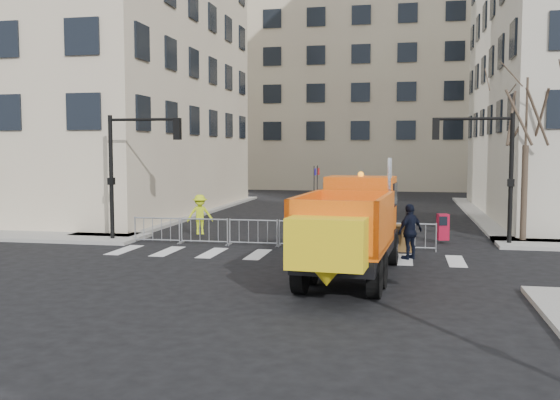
% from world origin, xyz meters
% --- Properties ---
extents(ground, '(120.00, 120.00, 0.00)m').
position_xyz_m(ground, '(0.00, 0.00, 0.00)').
color(ground, black).
rests_on(ground, ground).
extents(sidewalk_back, '(64.00, 5.00, 0.15)m').
position_xyz_m(sidewalk_back, '(0.00, 8.50, 0.07)').
color(sidewalk_back, gray).
rests_on(sidewalk_back, ground).
extents(building_left, '(24.00, 22.00, 26.00)m').
position_xyz_m(building_left, '(-20.00, 20.00, 13.00)').
color(building_left, beige).
rests_on(building_left, ground).
extents(building_far, '(30.00, 18.00, 24.00)m').
position_xyz_m(building_far, '(0.00, 52.00, 12.00)').
color(building_far, '#BCAA90').
rests_on(building_far, ground).
extents(traffic_light_left, '(0.18, 0.18, 5.40)m').
position_xyz_m(traffic_light_left, '(-8.00, 7.50, 2.70)').
color(traffic_light_left, black).
rests_on(traffic_light_left, ground).
extents(traffic_light_right, '(0.18, 0.18, 5.40)m').
position_xyz_m(traffic_light_right, '(8.50, 9.50, 2.70)').
color(traffic_light_right, black).
rests_on(traffic_light_right, ground).
extents(crowd_barriers, '(12.60, 0.60, 1.10)m').
position_xyz_m(crowd_barriers, '(-0.75, 7.60, 0.55)').
color(crowd_barriers, '#9EA0A5').
rests_on(crowd_barriers, ground).
extents(street_tree, '(3.00, 3.00, 7.50)m').
position_xyz_m(street_tree, '(9.20, 10.50, 3.75)').
color(street_tree, '#382B21').
rests_on(street_tree, ground).
extents(plow_truck, '(3.35, 9.63, 3.68)m').
position_xyz_m(plow_truck, '(2.70, 1.69, 1.63)').
color(plow_truck, black).
rests_on(plow_truck, ground).
extents(cop_a, '(0.68, 0.53, 1.66)m').
position_xyz_m(cop_a, '(3.25, 5.69, 0.83)').
color(cop_a, black).
rests_on(cop_a, ground).
extents(cop_b, '(1.01, 0.82, 1.99)m').
position_xyz_m(cop_b, '(2.20, 7.00, 0.99)').
color(cop_b, black).
rests_on(cop_b, ground).
extents(cop_c, '(1.15, 1.20, 2.00)m').
position_xyz_m(cop_c, '(4.49, 5.62, 1.00)').
color(cop_c, black).
rests_on(cop_c, ground).
extents(worker, '(1.32, 1.05, 1.78)m').
position_xyz_m(worker, '(-4.72, 9.47, 1.04)').
color(worker, '#C8DE1A').
rests_on(worker, sidewalk_back).
extents(newspaper_box, '(0.53, 0.49, 1.10)m').
position_xyz_m(newspaper_box, '(5.88, 9.76, 0.70)').
color(newspaper_box, maroon).
rests_on(newspaper_box, sidewalk_back).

